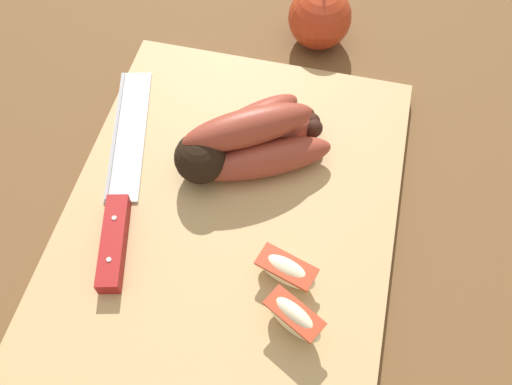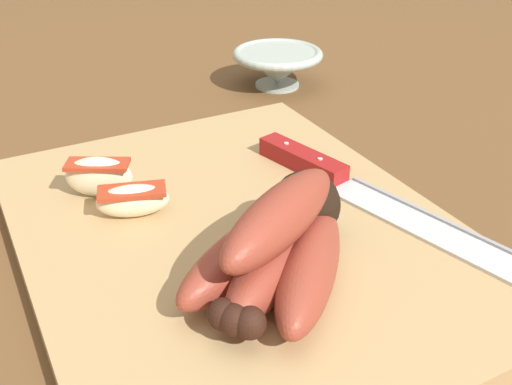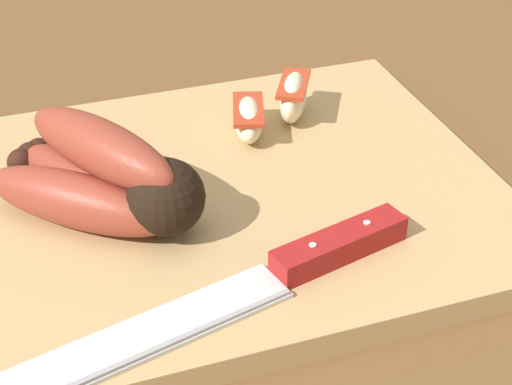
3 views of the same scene
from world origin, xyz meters
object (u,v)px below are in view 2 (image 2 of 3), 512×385
chefs_knife (340,180)px  apple_wedge_near (133,200)px  ceramic_bowl (278,65)px  banana_bunch (280,244)px  apple_wedge_middle (99,176)px

chefs_knife → apple_wedge_near: bearing=-102.4°
apple_wedge_near → ceramic_bowl: (-0.26, 0.29, -0.01)m
chefs_knife → apple_wedge_near: size_ratio=4.26×
banana_bunch → apple_wedge_near: size_ratio=2.51×
chefs_knife → apple_wedge_middle: bearing=-113.2°
banana_bunch → apple_wedge_middle: 0.19m
banana_bunch → chefs_knife: size_ratio=0.59×
banana_bunch → apple_wedge_middle: (-0.17, -0.08, -0.01)m
chefs_knife → apple_wedge_near: apple_wedge_near is taller
apple_wedge_middle → chefs_knife: bearing=66.8°
chefs_knife → apple_wedge_middle: 0.22m
apple_wedge_near → ceramic_bowl: size_ratio=0.54×
banana_bunch → apple_wedge_middle: size_ratio=2.62×
apple_wedge_near → chefs_knife: bearing=77.6°
banana_bunch → apple_wedge_near: bearing=-152.0°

